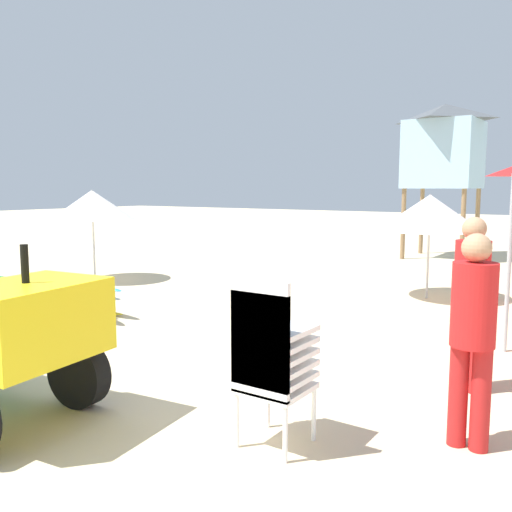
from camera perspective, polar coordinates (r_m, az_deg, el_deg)
ground at (r=5.24m, az=-24.61°, el=-15.19°), size 80.00×80.00×0.00m
stacked_plastic_chairs at (r=4.07m, az=1.36°, el=-9.85°), size 0.48×0.48×1.29m
surfboard_pile at (r=9.20m, az=-19.23°, el=-3.84°), size 2.73×0.82×0.48m
lifeguard_near_center at (r=4.34m, az=21.50°, el=-6.88°), size 0.32×0.32×1.61m
lifeguard_far_right at (r=5.54m, az=21.36°, el=-3.55°), size 0.32×0.32×1.66m
lifeguard_tower at (r=16.00m, az=18.84°, el=10.68°), size 1.98×1.98×4.16m
beach_umbrella_mid at (r=9.99m, az=17.52°, el=4.29°), size 1.77×1.77×1.81m
beach_umbrella_far at (r=11.91m, az=-16.56°, el=5.09°), size 1.72×1.72×1.88m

